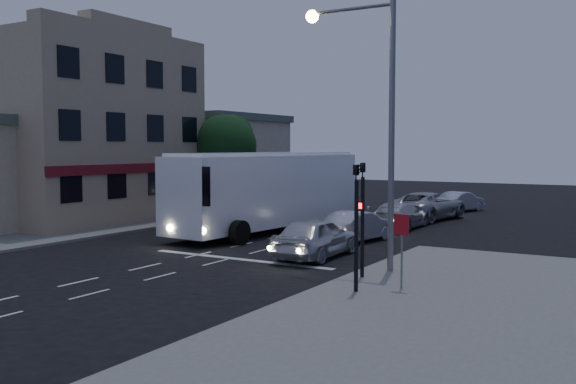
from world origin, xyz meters
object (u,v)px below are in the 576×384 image
Objects in this scene: car_sedan_b at (400,215)px; regulatory_sign at (401,239)px; car_extra at (461,202)px; street_tree at (225,143)px; tour_bus at (269,189)px; car_sedan_a at (358,226)px; streetlight at (374,103)px; car_sedan_c at (428,206)px; car_suv at (316,237)px; traffic_signal_side at (356,212)px; traffic_signal_main at (362,205)px.

car_sedan_b is 2.20× the size of regulatory_sign.
street_tree reaches higher than car_extra.
car_sedan_a is at bearing -6.93° from tour_bus.
car_sedan_a is at bearing 118.41° from streetlight.
regulatory_sign reaches higher than car_sedan_a.
car_sedan_a is at bearing 99.72° from car_sedan_c.
tour_bus is 15.97m from car_extra.
car_suv is 6.60m from traffic_signal_side.
car_suv is at bearing 128.60° from traffic_signal_side.
regulatory_sign is (1.70, -1.01, -0.82)m from traffic_signal_main.
car_sedan_a is (-0.36, 4.67, -0.10)m from car_suv.
traffic_signal_main reaches higher than car_extra.
car_sedan_c is 2.67× the size of regulatory_sign.
car_sedan_b is (-0.03, 5.35, 0.00)m from car_sedan_a.
traffic_signal_side reaches higher than car_suv.
street_tree is (-15.55, 12.82, -1.23)m from streetlight.
car_sedan_c is at bearing 102.08° from streetlight.
streetlight reaches higher than car_suv.
car_sedan_b is at bearing 103.29° from car_extra.
traffic_signal_side is 4.84m from streetlight.
traffic_signal_main is (9.02, -8.73, 0.26)m from tour_bus.
streetlight reaches higher than regulatory_sign.
street_tree reaches higher than car_suv.
street_tree reaches higher than tour_bus.
traffic_signal_main is 1.00× the size of traffic_signal_side.
street_tree is (-17.51, 15.26, 2.90)m from regulatory_sign.
traffic_signal_side is 0.66× the size of street_tree.
traffic_signal_side is (0.70, -1.98, 0.00)m from traffic_signal_main.
streetlight is (-0.26, 1.42, 3.31)m from traffic_signal_main.
car_suv is 4.75m from traffic_signal_main.
car_suv is 6.47m from regulatory_sign.
car_sedan_a is at bearing 88.99° from car_sedan_b.
car_sedan_a is 0.47× the size of streetlight.
street_tree is (-12.16, 6.55, 3.80)m from car_sedan_a.
car_extra is at bearing 101.78° from regulatory_sign.
street_tree reaches higher than car_sedan_b.
tour_bus is at bearing 137.73° from regulatory_sign.
streetlight is at bearing -39.51° from street_tree.
car_sedan_b reaches higher than car_extra.
streetlight is (-0.96, 3.40, 3.31)m from traffic_signal_side.
traffic_signal_main is 2.14m from regulatory_sign.
street_tree is (-12.52, 11.22, 3.70)m from car_suv.
streetlight is at bearing 105.70° from traffic_signal_side.
car_extra is (0.35, 5.70, -0.15)m from car_sedan_c.
regulatory_sign is at bearing -41.08° from street_tree.
car_suv reaches higher than car_sedan_a.
regulatory_sign is (4.99, -4.04, 0.80)m from car_suv.
car_sedan_b is at bearing -80.98° from car_sedan_a.
tour_bus is 2.81× the size of car_suv.
car_sedan_c is (-0.49, 14.89, 0.02)m from car_suv.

